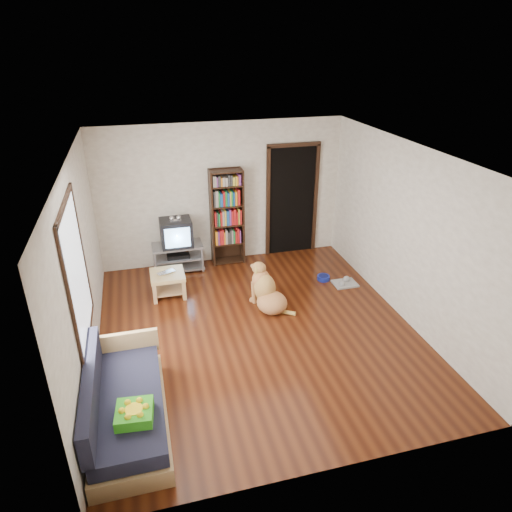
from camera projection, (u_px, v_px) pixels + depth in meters
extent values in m
plane|color=#51220D|center=(257.00, 330.00, 6.71)|extent=(5.00, 5.00, 0.00)
plane|color=white|center=(258.00, 154.00, 5.58)|extent=(5.00, 5.00, 0.00)
plane|color=silver|center=(222.00, 194.00, 8.32)|extent=(4.50, 0.00, 4.50)
plane|color=silver|center=(332.00, 368.00, 3.97)|extent=(4.50, 0.00, 4.50)
plane|color=silver|center=(82.00, 270.00, 5.63)|extent=(0.00, 5.00, 5.00)
plane|color=silver|center=(406.00, 234.00, 6.67)|extent=(0.00, 5.00, 5.00)
cube|color=green|center=(134.00, 414.00, 4.59)|extent=(0.40, 0.40, 0.12)
imported|color=silver|center=(167.00, 273.00, 7.44)|extent=(0.34, 0.28, 0.02)
cylinder|color=#16259B|center=(323.00, 278.00, 8.08)|extent=(0.22, 0.22, 0.08)
cube|color=#A7A7A7|center=(345.00, 284.00, 7.95)|extent=(0.40, 0.32, 0.03)
cube|color=white|center=(77.00, 274.00, 5.11)|extent=(0.02, 1.30, 1.60)
cube|color=black|center=(64.00, 205.00, 4.75)|extent=(0.03, 1.42, 0.06)
cube|color=black|center=(89.00, 334.00, 5.47)|extent=(0.03, 1.42, 0.06)
cube|color=black|center=(71.00, 306.00, 4.50)|extent=(0.03, 0.06, 1.70)
cube|color=black|center=(82.00, 249.00, 5.72)|extent=(0.03, 0.06, 1.70)
cube|color=black|center=(292.00, 201.00, 8.73)|extent=(0.90, 0.02, 2.10)
cube|color=black|center=(268.00, 204.00, 8.61)|extent=(0.07, 0.05, 2.14)
cube|color=black|center=(315.00, 199.00, 8.83)|extent=(0.07, 0.05, 2.14)
cube|color=black|center=(294.00, 145.00, 8.25)|extent=(1.03, 0.05, 0.07)
cube|color=#99999E|center=(177.00, 246.00, 8.25)|extent=(0.90, 0.45, 0.04)
cube|color=#99999E|center=(178.00, 257.00, 8.35)|extent=(0.86, 0.42, 0.03)
cube|color=#99999E|center=(179.00, 266.00, 8.44)|extent=(0.90, 0.45, 0.04)
cylinder|color=#99999E|center=(156.00, 265.00, 8.08)|extent=(0.04, 0.04, 0.50)
cylinder|color=#99999E|center=(203.00, 259.00, 8.28)|extent=(0.04, 0.04, 0.50)
cylinder|color=#99999E|center=(154.00, 255.00, 8.43)|extent=(0.04, 0.04, 0.50)
cylinder|color=#99999E|center=(199.00, 250.00, 8.63)|extent=(0.04, 0.04, 0.50)
cube|color=black|center=(178.00, 255.00, 8.33)|extent=(0.40, 0.30, 0.07)
cube|color=black|center=(176.00, 233.00, 8.14)|extent=(0.55, 0.48, 0.48)
cube|color=black|center=(175.00, 228.00, 8.32)|extent=(0.40, 0.14, 0.36)
cube|color=#8CBFF2|center=(178.00, 238.00, 7.93)|extent=(0.44, 0.02, 0.36)
cube|color=silver|center=(175.00, 220.00, 7.99)|extent=(0.20, 0.07, 0.02)
sphere|color=silver|center=(172.00, 218.00, 7.96)|extent=(0.09, 0.09, 0.09)
sphere|color=silver|center=(179.00, 218.00, 7.98)|extent=(0.09, 0.09, 0.09)
cube|color=black|center=(212.00, 219.00, 8.30)|extent=(0.03, 0.30, 1.80)
cube|color=black|center=(242.00, 216.00, 8.44)|extent=(0.03, 0.30, 1.80)
cube|color=black|center=(225.00, 215.00, 8.49)|extent=(0.60, 0.02, 1.80)
cube|color=black|center=(228.00, 260.00, 8.75)|extent=(0.56, 0.28, 0.02)
cube|color=black|center=(228.00, 242.00, 8.59)|extent=(0.56, 0.28, 0.03)
cube|color=black|center=(227.00, 224.00, 8.43)|extent=(0.56, 0.28, 0.02)
cube|color=black|center=(227.00, 205.00, 8.26)|extent=(0.56, 0.28, 0.02)
cube|color=black|center=(226.00, 185.00, 8.10)|extent=(0.56, 0.28, 0.02)
cube|color=black|center=(226.00, 171.00, 7.99)|extent=(0.56, 0.28, 0.02)
cube|color=tan|center=(130.00, 418.00, 5.03)|extent=(0.80, 1.80, 0.22)
cube|color=#1E1E2D|center=(128.00, 403.00, 4.93)|extent=(0.74, 1.74, 0.18)
cube|color=#1E1E2D|center=(91.00, 389.00, 4.73)|extent=(0.12, 1.74, 0.40)
cube|color=tan|center=(125.00, 343.00, 5.60)|extent=(0.80, 0.06, 0.30)
cube|color=tan|center=(167.00, 275.00, 7.48)|extent=(0.55, 0.55, 0.06)
cube|color=tan|center=(169.00, 289.00, 7.60)|extent=(0.45, 0.45, 0.03)
cube|color=tan|center=(155.00, 294.00, 7.31)|extent=(0.06, 0.06, 0.34)
cube|color=#D7B46E|center=(184.00, 290.00, 7.42)|extent=(0.06, 0.06, 0.34)
cube|color=tan|center=(153.00, 281.00, 7.72)|extent=(0.06, 0.06, 0.34)
cube|color=tan|center=(181.00, 277.00, 7.83)|extent=(0.06, 0.06, 0.34)
ellipsoid|color=#BB8348|center=(272.00, 303.00, 7.13)|extent=(0.63, 0.65, 0.34)
ellipsoid|color=tan|center=(265.00, 288.00, 7.18)|extent=(0.45, 0.47, 0.45)
ellipsoid|color=tan|center=(261.00, 279.00, 7.20)|extent=(0.38, 0.36, 0.32)
ellipsoid|color=#B97F47|center=(259.00, 268.00, 7.16)|extent=(0.29, 0.30, 0.20)
ellipsoid|color=#CC854E|center=(255.00, 267.00, 7.25)|extent=(0.15, 0.20, 0.08)
sphere|color=black|center=(251.00, 265.00, 7.31)|extent=(0.04, 0.04, 0.04)
ellipsoid|color=#B49845|center=(256.00, 271.00, 7.10)|extent=(0.07, 0.08, 0.14)
ellipsoid|color=#D68852|center=(264.00, 268.00, 7.18)|extent=(0.07, 0.08, 0.14)
cylinder|color=#B57B45|center=(254.00, 292.00, 7.34)|extent=(0.11, 0.13, 0.37)
cylinder|color=tan|center=(261.00, 290.00, 7.42)|extent=(0.11, 0.13, 0.37)
sphere|color=#BB8848|center=(252.00, 300.00, 7.44)|extent=(0.10, 0.10, 0.10)
sphere|color=#B48345|center=(259.00, 297.00, 7.52)|extent=(0.10, 0.10, 0.10)
cylinder|color=tan|center=(286.00, 312.00, 7.10)|extent=(0.30, 0.25, 0.08)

